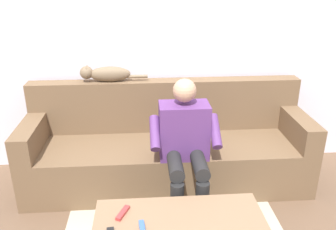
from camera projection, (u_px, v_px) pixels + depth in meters
back_wall at (164, 22)px, 3.11m from camera, size 5.31×0.06×2.73m
couch at (167, 150)px, 3.14m from camera, size 2.43×0.73×0.88m
person_solo_seated at (185, 141)px, 2.69m from camera, size 0.54×0.57×1.04m
cat_on_backrest at (105, 74)px, 3.07m from camera, size 0.59×0.11×0.15m
remote_blue at (142, 229)px, 2.06m from camera, size 0.04×0.13×0.02m
remote_red at (123, 213)px, 2.20m from camera, size 0.09×0.14×0.02m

